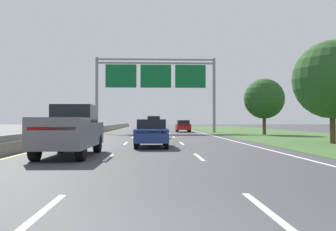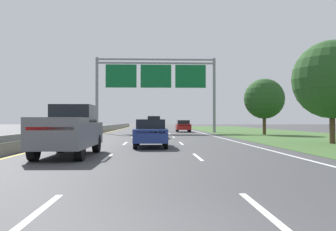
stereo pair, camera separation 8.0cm
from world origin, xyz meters
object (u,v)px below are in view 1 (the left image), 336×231
pickup_truck_grey (70,131)px  car_blue_centre_lane_sedan (151,133)px  roadside_tree_near (332,80)px  car_darkgreen_centre_lane_sedan (153,128)px  car_black_centre_lane_suv (154,124)px  roadside_tree_mid (264,99)px  overhead_sign_gantry (156,79)px  car_red_right_lane_sedan (183,126)px

pickup_truck_grey → car_blue_centre_lane_sedan: size_ratio=1.23×
car_blue_centre_lane_sedan → roadside_tree_near: bearing=-78.4°
car_darkgreen_centre_lane_sedan → car_blue_centre_lane_sedan: size_ratio=1.01×
car_black_centre_lane_suv → car_blue_centre_lane_sedan: bearing=179.6°
car_darkgreen_centre_lane_sedan → roadside_tree_mid: roadside_tree_mid is taller
overhead_sign_gantry → roadside_tree_near: overhead_sign_gantry is taller
car_darkgreen_centre_lane_sedan → car_red_right_lane_sedan: (4.02, 16.36, 0.00)m
car_blue_centre_lane_sedan → roadside_tree_near: roadside_tree_near is taller
roadside_tree_mid → car_blue_centre_lane_sedan: bearing=-124.3°
overhead_sign_gantry → car_darkgreen_centre_lane_sedan: size_ratio=3.39×
car_red_right_lane_sedan → car_blue_centre_lane_sedan: bearing=172.2°
pickup_truck_grey → roadside_tree_mid: size_ratio=0.90×
overhead_sign_gantry → car_blue_centre_lane_sedan: overhead_sign_gantry is taller
pickup_truck_grey → roadside_tree_mid: (15.38, 22.61, 2.77)m
pickup_truck_grey → car_darkgreen_centre_lane_sedan: (3.47, 16.10, -0.26)m
car_black_centre_lane_suv → pickup_truck_grey: bearing=173.8°
car_black_centre_lane_suv → roadside_tree_mid: 16.36m
overhead_sign_gantry → roadside_tree_mid: (11.53, -7.00, -2.82)m
pickup_truck_grey → roadside_tree_near: size_ratio=0.81×
roadside_tree_mid → car_black_centre_lane_suv: bearing=137.0°
car_darkgreen_centre_lane_sedan → car_black_centre_lane_suv: (0.11, 17.51, 0.28)m
car_red_right_lane_sedan → roadside_tree_near: 26.33m
overhead_sign_gantry → pickup_truck_grey: (-3.85, -29.61, -5.59)m
car_darkgreen_centre_lane_sedan → car_red_right_lane_sedan: bearing=-12.3°
roadside_tree_near → car_black_centre_lane_suv: bearing=113.9°
overhead_sign_gantry → car_blue_centre_lane_sedan: size_ratio=3.42×
roadside_tree_near → car_red_right_lane_sedan: bearing=107.1°
overhead_sign_gantry → pickup_truck_grey: 30.38m
roadside_tree_mid → roadside_tree_near: bearing=-90.8°
car_black_centre_lane_suv → roadside_tree_near: size_ratio=0.70×
car_red_right_lane_sedan → roadside_tree_near: size_ratio=0.66×
overhead_sign_gantry → car_black_centre_lane_suv: 6.86m
car_black_centre_lane_suv → overhead_sign_gantry: bearing=-176.3°
car_red_right_lane_sedan → pickup_truck_grey: bearing=167.7°
roadside_tree_near → roadside_tree_mid: (0.22, 15.11, -0.33)m
car_darkgreen_centre_lane_sedan → roadside_tree_near: roadside_tree_near is taller
overhead_sign_gantry → roadside_tree_mid: bearing=-31.3°
car_black_centre_lane_suv → roadside_tree_near: 28.73m
car_darkgreen_centre_lane_sedan → car_blue_centre_lane_sedan: same height
roadside_tree_near → overhead_sign_gantry: bearing=117.1°
car_blue_centre_lane_sedan → roadside_tree_near: 12.46m
overhead_sign_gantry → car_darkgreen_centre_lane_sedan: (-0.38, -13.51, -5.85)m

